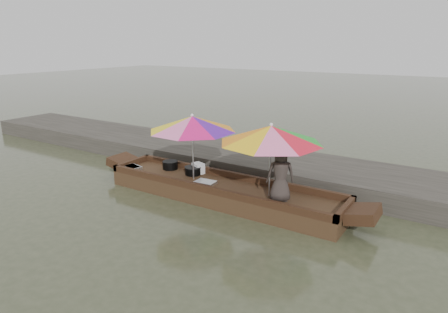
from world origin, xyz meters
The scene contains 11 objects.
water centered at (0.00, 0.00, 0.00)m, with size 80.00×80.00×0.00m, color #383E28.
dock centered at (0.00, 2.20, 0.25)m, with size 22.00×2.20×0.50m, color #2D2B26.
boat_hull centered at (0.00, 0.00, 0.17)m, with size 5.67×1.20×0.35m, color black.
cooking_pot centered at (-1.76, 0.32, 0.45)m, with size 0.38×0.38×0.20m, color black.
tray_crayfish centered at (-2.53, -0.25, 0.39)m, with size 0.46×0.32×0.09m, color silver.
tray_scallop centered at (-0.36, -0.11, 0.38)m, with size 0.46×0.32×0.06m, color silver.
charcoal_grill centered at (-1.00, 0.27, 0.44)m, with size 0.39×0.39×0.18m, color black.
supply_bag centered at (-0.94, 0.40, 0.48)m, with size 0.28×0.22×0.26m, color silver.
vendor centered at (1.49, -0.13, 0.92)m, with size 0.56×0.37×1.15m, color #322B27.
umbrella_bow centered at (-0.79, 0.00, 1.12)m, with size 2.02×2.02×1.55m, color orange, non-canonical shape.
umbrella_stern centered at (1.18, 0.00, 1.12)m, with size 2.13×2.13×1.55m, color #14A521, non-canonical shape.
Camera 1 is at (4.60, -7.10, 3.45)m, focal length 32.00 mm.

